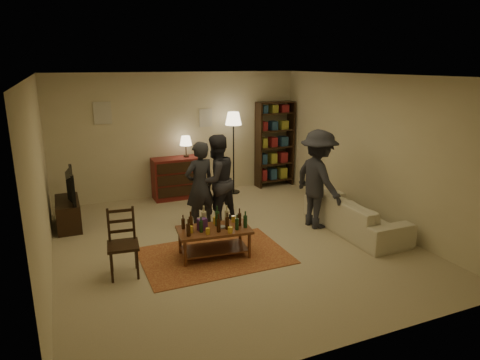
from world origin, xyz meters
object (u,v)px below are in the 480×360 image
dining_chair (122,240)px  person_left (200,186)px  sofa (355,214)px  dresser (176,177)px  person_right (216,180)px  bookshelf (275,143)px  person_by_sofa (318,179)px  floor_lamp (233,124)px  tv_stand (68,206)px  coffee_table (214,231)px

dining_chair → person_left: size_ratio=0.61×
dining_chair → sofa: (4.00, 0.03, -0.20)m
dining_chair → dresser: dresser is taller
person_right → sofa: bearing=131.1°
dresser → bookshelf: 2.50m
sofa → person_by_sofa: size_ratio=1.18×
floor_lamp → sofa: size_ratio=0.88×
tv_stand → coffee_table: bearing=-47.5°
person_right → person_by_sofa: 1.82m
coffee_table → dining_chair: (-1.36, -0.04, 0.10)m
sofa → person_left: 2.78m
dresser → person_left: (-0.09, -1.97, 0.32)m
coffee_table → floor_lamp: floor_lamp is taller
tv_stand → person_left: 2.44m
bookshelf → floor_lamp: bookshelf is taller
dining_chair → person_left: bearing=43.9°
dresser → bookshelf: bearing=1.6°
tv_stand → sofa: 5.14m
coffee_table → floor_lamp: (1.55, 2.98, 1.17)m
floor_lamp → person_right: bearing=-121.3°
coffee_table → bookshelf: size_ratio=0.57×
bookshelf → floor_lamp: bearing=-170.5°
dining_chair → sofa: dining_chair is taller
dresser → coffee_table: bearing=-94.5°
dining_chair → person_by_sofa: (3.50, 0.49, 0.38)m
bookshelf → person_right: bookshelf is taller
person_right → tv_stand: bearing=-38.1°
tv_stand → person_left: bearing=-26.0°
coffee_table → sofa: bearing=-0.1°
dining_chair → coffee_table: bearing=7.6°
coffee_table → bookshelf: 4.20m
dining_chair → sofa: 4.00m
tv_stand → person_right: (2.52, -0.92, 0.45)m
bookshelf → sofa: 3.26m
bookshelf → sofa: size_ratio=0.97×
tv_stand → person_left: person_left is taller
tv_stand → person_by_sofa: bearing=-22.8°
sofa → dresser: bearing=37.5°
dresser → person_left: 2.00m
coffee_table → person_left: bearing=82.3°
sofa → dining_chair: bearing=90.5°
floor_lamp → sofa: bearing=-70.0°
coffee_table → bookshelf: bearing=49.8°
dresser → person_right: (0.26, -1.84, 0.36)m
dining_chair → bookshelf: size_ratio=0.48×
tv_stand → sofa: size_ratio=0.51×
floor_lamp → dining_chair: bearing=-133.9°
tv_stand → dresser: bearing=22.1°
sofa → person_right: (-2.13, 1.28, 0.53)m
tv_stand → bookshelf: (4.69, 0.98, 0.65)m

